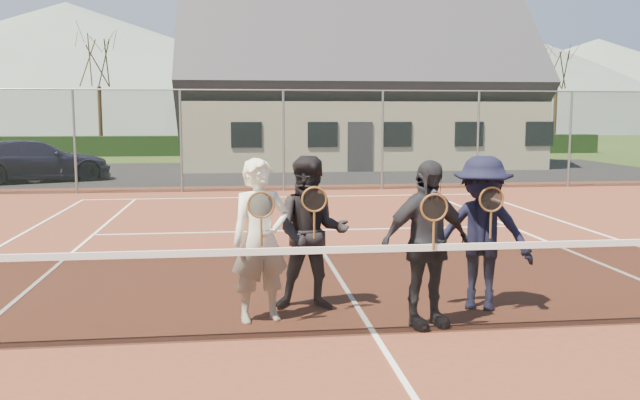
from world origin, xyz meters
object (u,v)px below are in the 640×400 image
object	(u,v)px
player_d	(482,233)
car_c	(36,161)
player_b	(312,233)
tennis_net	(375,286)
clubhouse	(355,77)
player_a	(261,240)
player_c	(426,244)

from	to	relation	value
player_d	car_c	bearing A→B (deg)	120.09
player_b	player_d	bearing A→B (deg)	-6.94
tennis_net	clubhouse	size ratio (longest dim) A/B	0.75
player_a	player_b	distance (m)	0.72
car_c	player_d	world-z (taller)	player_d
tennis_net	player_c	world-z (taller)	player_c
player_b	player_c	distance (m)	1.39
car_c	tennis_net	xyz separation A→B (m)	(8.21, -17.43, -0.17)
tennis_net	player_a	size ratio (longest dim) A/B	6.49
clubhouse	player_c	size ratio (longest dim) A/B	8.67
player_a	tennis_net	bearing A→B (deg)	-29.89
tennis_net	player_d	bearing A→B (deg)	29.52
tennis_net	player_a	world-z (taller)	player_a
tennis_net	clubhouse	bearing A→B (deg)	80.54
player_c	player_d	distance (m)	1.00
player_b	tennis_net	bearing A→B (deg)	-62.65
tennis_net	player_d	xyz separation A→B (m)	(1.42, 0.81, 0.38)
clubhouse	player_b	world-z (taller)	clubhouse
player_c	player_d	size ratio (longest dim) A/B	1.00
player_a	player_c	world-z (taller)	same
tennis_net	player_b	xyz separation A→B (m)	(-0.54, 1.05, 0.38)
car_c	player_c	bearing A→B (deg)	-176.66
player_a	car_c	bearing A→B (deg)	112.84
tennis_net	player_c	bearing A→B (deg)	22.07
player_d	player_b	bearing A→B (deg)	173.06
player_c	player_d	world-z (taller)	same
tennis_net	player_b	world-z (taller)	player_b
player_a	player_b	bearing A→B (deg)	32.44
car_c	player_a	size ratio (longest dim) A/B	2.72
player_b	player_d	world-z (taller)	same
player_d	player_c	bearing A→B (deg)	-145.68
player_c	tennis_net	bearing A→B (deg)	-157.93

